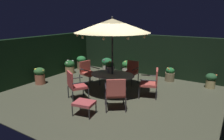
# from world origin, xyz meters

# --- Properties ---
(ground_plane) EXTENTS (7.90, 6.68, 0.02)m
(ground_plane) POSITION_xyz_m (0.00, 0.00, -0.01)
(ground_plane) COLOR #464836
(hedge_backdrop_rear) EXTENTS (7.90, 0.30, 1.88)m
(hedge_backdrop_rear) POSITION_xyz_m (0.00, 3.19, 0.94)
(hedge_backdrop_rear) COLOR black
(hedge_backdrop_rear) RESTS_ON ground_plane
(hedge_backdrop_left) EXTENTS (0.30, 6.68, 1.88)m
(hedge_backdrop_left) POSITION_xyz_m (-3.80, 0.00, 0.94)
(hedge_backdrop_left) COLOR black
(hedge_backdrop_left) RESTS_ON ground_plane
(patio_dining_table) EXTENTS (1.64, 1.28, 0.73)m
(patio_dining_table) POSITION_xyz_m (-0.11, 0.05, 0.59)
(patio_dining_table) COLOR #2A2D2F
(patio_dining_table) RESTS_ON ground_plane
(patio_umbrella) EXTENTS (2.57, 2.57, 2.72)m
(patio_umbrella) POSITION_xyz_m (-0.11, 0.05, 2.42)
(patio_umbrella) COLOR #2F2F31
(patio_umbrella) RESTS_ON ground_plane
(centerpiece_planter) EXTENTS (0.34, 0.34, 0.43)m
(centerpiece_planter) POSITION_xyz_m (-0.28, 0.17, 0.97)
(centerpiece_planter) COLOR beige
(centerpiece_planter) RESTS_ON patio_dining_table
(patio_chair_north) EXTENTS (0.80, 0.79, 0.99)m
(patio_chair_north) POSITION_xyz_m (-0.83, -1.12, 0.57)
(patio_chair_north) COLOR #2B2C2F
(patio_chair_north) RESTS_ON ground_plane
(patio_chair_northeast) EXTENTS (0.83, 0.83, 1.01)m
(patio_chair_northeast) POSITION_xyz_m (0.70, -1.07, 0.58)
(patio_chair_northeast) COLOR #30292F
(patio_chair_northeast) RESTS_ON ground_plane
(patio_chair_east) EXTENTS (0.77, 0.79, 0.99)m
(patio_chair_east) POSITION_xyz_m (1.21, 0.51, 0.56)
(patio_chair_east) COLOR #312F34
(patio_chair_east) RESTS_ON ground_plane
(patio_chair_southeast) EXTENTS (0.58, 0.62, 0.93)m
(patio_chair_southeast) POSITION_xyz_m (-0.06, 1.43, 0.54)
(patio_chair_southeast) COLOR #302E2D
(patio_chair_southeast) RESTS_ON ground_plane
(patio_chair_south) EXTENTS (0.75, 0.70, 0.97)m
(patio_chair_south) POSITION_xyz_m (-1.45, 0.37, 0.57)
(patio_chair_south) COLOR #2A2E31
(patio_chair_south) RESTS_ON ground_plane
(ottoman_footrest) EXTENTS (0.63, 0.55, 0.40)m
(ottoman_footrest) POSITION_xyz_m (0.10, -1.79, 0.34)
(ottoman_footrest) COLOR #2C292C
(ottoman_footrest) RESTS_ON ground_plane
(potted_plant_back_center) EXTENTS (0.40, 0.40, 0.60)m
(potted_plant_back_center) POSITION_xyz_m (1.22, 2.62, 0.29)
(potted_plant_back_center) COLOR #816F50
(potted_plant_back_center) RESTS_ON ground_plane
(potted_plant_back_right) EXTENTS (0.48, 0.48, 0.64)m
(potted_plant_back_right) POSITION_xyz_m (-3.32, 1.28, 0.34)
(potted_plant_back_right) COLOR tan
(potted_plant_back_right) RESTS_ON ground_plane
(potted_plant_back_left) EXTENTS (0.48, 0.48, 0.69)m
(potted_plant_back_left) POSITION_xyz_m (-3.39, 2.25, 0.36)
(potted_plant_back_left) COLOR olive
(potted_plant_back_left) RESTS_ON ground_plane
(potted_plant_left_near) EXTENTS (0.55, 0.55, 0.64)m
(potted_plant_left_near) POSITION_xyz_m (-0.91, 2.76, 0.33)
(potted_plant_left_near) COLOR beige
(potted_plant_left_near) RESTS_ON ground_plane
(potted_plant_right_near) EXTENTS (0.41, 0.41, 0.58)m
(potted_plant_right_near) POSITION_xyz_m (2.84, 2.58, 0.32)
(potted_plant_right_near) COLOR tan
(potted_plant_right_near) RESTS_ON ground_plane
(potted_plant_right_far) EXTENTS (0.45, 0.45, 0.69)m
(potted_plant_right_far) POSITION_xyz_m (-3.22, -0.59, 0.37)
(potted_plant_right_far) COLOR #AB6046
(potted_plant_right_far) RESTS_ON ground_plane
(potted_plant_left_far) EXTENTS (0.54, 0.54, 0.68)m
(potted_plant_left_far) POSITION_xyz_m (-2.01, 2.61, 0.37)
(potted_plant_left_far) COLOR beige
(potted_plant_left_far) RESTS_ON ground_plane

